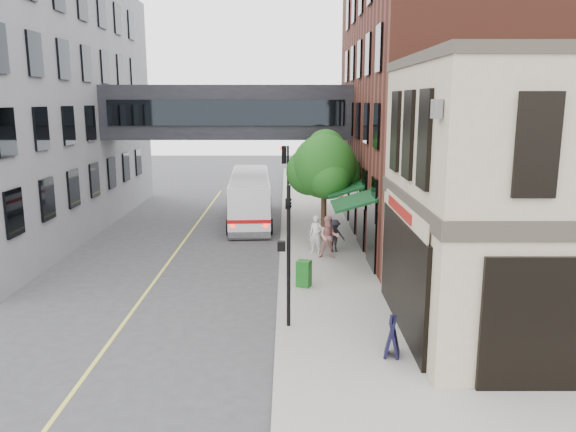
{
  "coord_description": "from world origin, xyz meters",
  "views": [
    {
      "loc": [
        0.36,
        -14.73,
        7.14
      ],
      "look_at": [
        0.38,
        4.21,
        3.24
      ],
      "focal_mm": 35.0,
      "sensor_mm": 36.0,
      "label": 1
    }
  ],
  "objects_px": {
    "pedestrian_a": "(316,234)",
    "pedestrian_b": "(329,237)",
    "newspaper_box": "(304,273)",
    "pedestrian_c": "(334,236)",
    "sandwich_board": "(392,337)",
    "bus": "(250,195)"
  },
  "relations": [
    {
      "from": "pedestrian_a",
      "to": "pedestrian_b",
      "type": "height_order",
      "value": "pedestrian_b"
    },
    {
      "from": "newspaper_box",
      "to": "pedestrian_a",
      "type": "bearing_deg",
      "value": 102.22
    },
    {
      "from": "pedestrian_c",
      "to": "newspaper_box",
      "type": "xyz_separation_m",
      "value": [
        -1.58,
        -5.04,
        -0.27
      ]
    },
    {
      "from": "newspaper_box",
      "to": "sandwich_board",
      "type": "xyz_separation_m",
      "value": [
        2.29,
        -5.98,
        0.04
      ]
    },
    {
      "from": "pedestrian_b",
      "to": "pedestrian_c",
      "type": "bearing_deg",
      "value": 72.99
    },
    {
      "from": "pedestrian_a",
      "to": "pedestrian_c",
      "type": "distance_m",
      "value": 0.91
    },
    {
      "from": "pedestrian_c",
      "to": "sandwich_board",
      "type": "xyz_separation_m",
      "value": [
        0.7,
        -11.02,
        -0.23
      ]
    },
    {
      "from": "pedestrian_b",
      "to": "newspaper_box",
      "type": "relative_size",
      "value": 1.89
    },
    {
      "from": "pedestrian_c",
      "to": "pedestrian_b",
      "type": "bearing_deg",
      "value": -122.64
    },
    {
      "from": "sandwich_board",
      "to": "bus",
      "type": "bearing_deg",
      "value": 118.53
    },
    {
      "from": "bus",
      "to": "pedestrian_b",
      "type": "distance_m",
      "value": 9.68
    },
    {
      "from": "pedestrian_b",
      "to": "sandwich_board",
      "type": "height_order",
      "value": "pedestrian_b"
    },
    {
      "from": "sandwich_board",
      "to": "pedestrian_a",
      "type": "bearing_deg",
      "value": 111.45
    },
    {
      "from": "pedestrian_b",
      "to": "newspaper_box",
      "type": "bearing_deg",
      "value": -105.99
    },
    {
      "from": "pedestrian_b",
      "to": "pedestrian_c",
      "type": "relative_size",
      "value": 1.24
    },
    {
      "from": "pedestrian_b",
      "to": "bus",
      "type": "bearing_deg",
      "value": 116.52
    },
    {
      "from": "pedestrian_a",
      "to": "pedestrian_c",
      "type": "height_order",
      "value": "pedestrian_a"
    },
    {
      "from": "sandwich_board",
      "to": "newspaper_box",
      "type": "bearing_deg",
      "value": 124.02
    },
    {
      "from": "newspaper_box",
      "to": "sandwich_board",
      "type": "bearing_deg",
      "value": -48.67
    },
    {
      "from": "pedestrian_a",
      "to": "pedestrian_b",
      "type": "relative_size",
      "value": 0.92
    },
    {
      "from": "pedestrian_c",
      "to": "sandwich_board",
      "type": "distance_m",
      "value": 11.05
    },
    {
      "from": "pedestrian_a",
      "to": "sandwich_board",
      "type": "relative_size",
      "value": 1.61
    }
  ]
}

